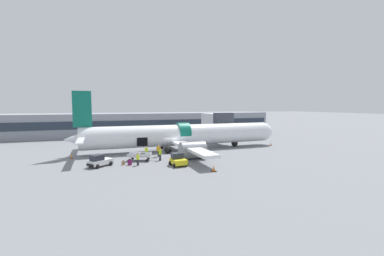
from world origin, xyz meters
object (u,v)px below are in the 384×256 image
ground_crew_loader_b (138,159)px  ground_crew_supervisor (160,154)px  baggage_tug_mid (178,160)px  suitcase_on_tarmac_spare (130,162)px  ground_crew_loader_a (159,150)px  suitcase_on_tarmac_upright (123,163)px  airplane (180,136)px  ground_crew_driver (146,151)px  baggage_tug_lead (100,161)px  baggage_cart_loading (140,157)px

ground_crew_loader_b → ground_crew_supervisor: ground_crew_supervisor is taller
baggage_tug_mid → ground_crew_supervisor: bearing=111.4°
ground_crew_supervisor → suitcase_on_tarmac_spare: ground_crew_supervisor is taller
ground_crew_loader_a → suitcase_on_tarmac_upright: ground_crew_loader_a is taller
ground_crew_loader_b → suitcase_on_tarmac_upright: ground_crew_loader_b is taller
airplane → suitcase_on_tarmac_upright: size_ratio=66.10×
airplane → ground_crew_loader_a: 6.85m
baggage_tug_mid → ground_crew_loader_b: bearing=159.0°
airplane → ground_crew_driver: bearing=-151.3°
baggage_tug_lead → suitcase_on_tarmac_upright: 3.00m
airplane → ground_crew_supervisor: size_ratio=20.68×
airplane → baggage_tug_lead: airplane is taller
baggage_tug_lead → baggage_tug_mid: (9.68, -3.04, 0.01)m
suitcase_on_tarmac_spare → baggage_cart_loading: bearing=53.3°
ground_crew_loader_b → suitcase_on_tarmac_upright: bearing=149.4°
baggage_cart_loading → ground_crew_loader_b: ground_crew_loader_b is taller
baggage_tug_lead → ground_crew_driver: baggage_tug_lead is taller
baggage_tug_mid → ground_crew_loader_b: (-4.95, 1.90, 0.18)m
airplane → baggage_cart_loading: bearing=-140.9°
baggage_cart_loading → ground_crew_supervisor: (2.68, -0.93, 0.37)m
airplane → ground_crew_driver: size_ratio=24.59×
baggage_tug_lead → ground_crew_loader_a: 9.54m
baggage_tug_mid → ground_crew_driver: size_ratio=1.66×
ground_crew_loader_b → ground_crew_driver: ground_crew_loader_b is taller
baggage_cart_loading → suitcase_on_tarmac_spare: 2.95m
baggage_tug_mid → airplane: bearing=70.7°
ground_crew_supervisor → suitcase_on_tarmac_upright: size_ratio=3.20×
baggage_tug_lead → ground_crew_supervisor: (8.18, 0.79, 0.28)m
baggage_cart_loading → suitcase_on_tarmac_spare: (-1.76, -2.36, -0.23)m
baggage_tug_lead → ground_crew_supervisor: bearing=5.5°
airplane → suitcase_on_tarmac_upright: bearing=-141.8°
ground_crew_driver → suitcase_on_tarmac_upright: ground_crew_driver is taller
ground_crew_loader_a → suitcase_on_tarmac_upright: 7.03m
suitcase_on_tarmac_upright → suitcase_on_tarmac_spare: size_ratio=0.69×
baggage_tug_lead → ground_crew_loader_a: ground_crew_loader_a is taller
baggage_tug_lead → suitcase_on_tarmac_spare: 3.81m
baggage_tug_mid → suitcase_on_tarmac_upright: (-6.72, 2.95, -0.46)m
suitcase_on_tarmac_upright → suitcase_on_tarmac_spare: suitcase_on_tarmac_spare is taller
ground_crew_loader_a → ground_crew_driver: size_ratio=1.17×
baggage_tug_mid → ground_crew_loader_b: 5.30m
suitcase_on_tarmac_spare → baggage_tug_lead: bearing=170.3°
airplane → ground_crew_loader_a: bearing=-138.3°
airplane → ground_crew_loader_b: bearing=-133.3°
baggage_cart_loading → suitcase_on_tarmac_upright: size_ratio=7.41×
ground_crew_supervisor → suitcase_on_tarmac_spare: 4.70m
ground_crew_driver → suitcase_on_tarmac_upright: bearing=-130.0°
baggage_cart_loading → ground_crew_driver: bearing=64.0°
baggage_cart_loading → airplane: bearing=39.1°
ground_crew_supervisor → suitcase_on_tarmac_upright: bearing=-170.5°
baggage_tug_lead → ground_crew_supervisor: size_ratio=1.83×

